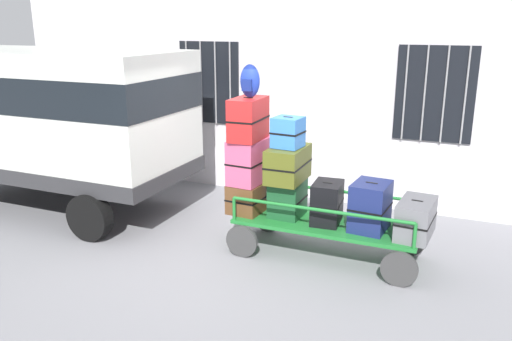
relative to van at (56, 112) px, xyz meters
The scene contains 15 objects.
ground_plane 4.02m from the van, 11.54° to the right, with size 40.00×40.00×0.00m, color gray.
building_wall 4.31m from the van, 31.43° to the left, with size 12.00×0.38×5.00m.
van is the anchor object (origin of this frame).
luggage_cart 4.90m from the van, ahead, with size 2.54×1.01×0.50m.
cart_railing 4.82m from the van, ahead, with size 2.41×0.88×0.33m.
suitcase_left_bottom 3.71m from the van, ahead, with size 0.50×0.66×0.42m.
suitcase_left_middle 3.62m from the van, ahead, with size 0.46×0.76×0.62m.
suitcase_left_top 3.60m from the van, ahead, with size 0.40×0.69×0.58m.
suitcase_midleft_bottom 4.26m from the van, ahead, with size 0.44×0.51×0.51m.
suitcase_midleft_middle 4.18m from the van, ahead, with size 0.45×0.75×0.47m.
suitcase_midleft_top 4.17m from the van, ahead, with size 0.41×0.40×0.41m.
suitcase_center_bottom 4.82m from the van, ahead, with size 0.41×0.54×0.56m.
suitcase_midright_bottom 5.37m from the van, ahead, with size 0.49×0.59×0.63m.
suitcase_right_bottom 5.95m from the van, ahead, with size 0.46×0.74×0.47m.
backpack 3.70m from the van, ahead, with size 0.27×0.22×0.44m.
Camera 1 is at (2.82, -5.81, 3.10)m, focal length 36.34 mm.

